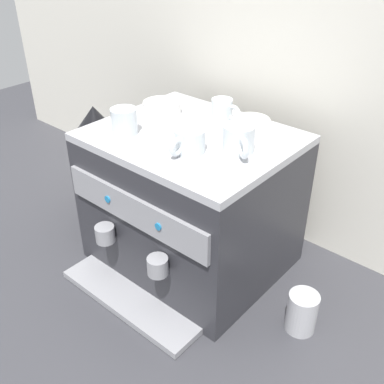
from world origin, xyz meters
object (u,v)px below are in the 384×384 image
Objects in this scene: espresso_machine at (191,202)px; ceramic_cup_3 at (189,141)px; milk_pitcher at (302,312)px; ceramic_cup_1 at (124,121)px; ceramic_bowl_1 at (162,108)px; ceramic_cup_2 at (238,140)px; ceramic_bowl_0 at (251,125)px; coffee_grinder at (99,159)px; ceramic_cup_0 at (222,110)px.

ceramic_cup_3 is (0.06, -0.08, 0.25)m from espresso_machine.
milk_pitcher is (0.36, 0.05, -0.41)m from ceramic_cup_3.
ceramic_bowl_1 is (-0.02, 0.17, -0.02)m from ceramic_cup_1.
ceramic_cup_2 is 0.95× the size of ceramic_bowl_1.
ceramic_cup_3 is 1.09× the size of ceramic_bowl_0.
ceramic_cup_1 is at bearing -21.31° from coffee_grinder.
ceramic_cup_0 is 0.85× the size of ceramic_cup_3.
ceramic_cup_2 is at bearing -0.53° from coffee_grinder.
coffee_grinder is at bearing -166.59° from ceramic_bowl_0.
milk_pitcher is (0.31, -0.17, -0.40)m from ceramic_bowl_0.
ceramic_bowl_0 is (0.11, 0.13, 0.24)m from espresso_machine.
ceramic_cup_3 reaches higher than ceramic_bowl_1.
coffee_grinder is (-0.44, 0.00, -0.01)m from espresso_machine.
ceramic_cup_1 is at bearing -144.03° from espresso_machine.
ceramic_cup_0 is 0.24× the size of coffee_grinder.
ceramic_cup_0 reaches higher than ceramic_bowl_0.
coffee_grinder is (-0.60, 0.01, -0.27)m from ceramic_cup_2.
ceramic_cup_2 is at bearing 19.03° from ceramic_cup_1.
ceramic_cup_1 is at bearing -160.97° from ceramic_cup_2.
ceramic_cup_3 is at bearing -171.87° from milk_pitcher.
ceramic_bowl_1 is (-0.24, 0.14, -0.01)m from ceramic_cup_3.
milk_pitcher is (0.86, -0.03, -0.15)m from coffee_grinder.
milk_pitcher is at bearing -2.31° from coffee_grinder.
espresso_machine is at bearing 127.96° from ceramic_cup_3.
ceramic_bowl_1 is 0.37m from coffee_grinder.
ceramic_cup_2 is (0.16, -0.00, 0.26)m from espresso_machine.
ceramic_cup_2 is at bearing 39.52° from ceramic_cup_3.
ceramic_cup_2 is at bearing -10.93° from ceramic_bowl_1.
ceramic_cup_2 reaches higher than ceramic_bowl_1.
ceramic_cup_3 reaches higher than espresso_machine.
ceramic_cup_0 is 0.23m from ceramic_cup_3.
ceramic_bowl_0 is at bearing 51.17° from espresso_machine.
espresso_machine is 0.29m from ceramic_bowl_0.
ceramic_bowl_1 is (-0.17, -0.08, -0.01)m from ceramic_cup_0.
ceramic_bowl_1 is (-0.33, 0.06, -0.02)m from ceramic_cup_2.
milk_pitcher is (0.57, 0.08, -0.42)m from ceramic_cup_1.
coffee_grinder is (-0.55, -0.13, -0.25)m from ceramic_bowl_0.
espresso_machine is 4.78× the size of milk_pitcher.
milk_pitcher is at bearing -28.10° from ceramic_bowl_0.
ceramic_bowl_1 reaches higher than milk_pitcher.
ceramic_cup_2 reaches higher than milk_pitcher.
ceramic_cup_2 is at bearing 173.56° from milk_pitcher.
ceramic_cup_1 is at bearing -172.61° from ceramic_cup_3.
ceramic_cup_3 is 0.99× the size of ceramic_bowl_1.
ceramic_cup_1 is at bearing -121.58° from ceramic_cup_0.
ceramic_cup_3 is at bearing -101.53° from ceramic_bowl_0.
ceramic_cup_2 reaches higher than coffee_grinder.
milk_pitcher is at bearing 8.13° from ceramic_cup_3.
ceramic_cup_1 is 0.17m from ceramic_bowl_1.
ceramic_cup_1 and ceramic_cup_2 have the same top height.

